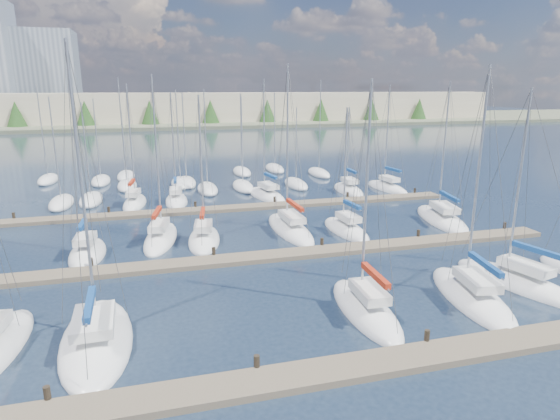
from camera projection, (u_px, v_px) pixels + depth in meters
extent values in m
plane|color=#202D40|center=(204.00, 163.00, 73.91)|extent=(400.00, 400.00, 0.00)
cube|color=#6B5E4C|center=(354.00, 368.00, 19.71)|extent=(44.00, 1.80, 0.35)
cylinder|color=#2D261C|center=(48.00, 399.00, 17.48)|extent=(0.26, 0.26, 1.10)
cylinder|color=#2D261C|center=(257.00, 367.00, 19.50)|extent=(0.26, 0.26, 1.10)
cylinder|color=#2D261C|center=(426.00, 341.00, 21.52)|extent=(0.26, 0.26, 1.10)
cube|color=#6B5E4C|center=(273.00, 256.00, 32.78)|extent=(44.00, 1.80, 0.35)
cylinder|color=#2D261C|center=(92.00, 266.00, 30.56)|extent=(0.26, 0.26, 1.10)
cylinder|color=#2D261C|center=(214.00, 255.00, 32.57)|extent=(0.26, 0.26, 1.10)
cylinder|color=#2D261C|center=(322.00, 245.00, 34.59)|extent=(0.26, 0.26, 1.10)
cylinder|color=#2D261C|center=(418.00, 236.00, 36.61)|extent=(0.26, 0.26, 1.10)
cylinder|color=#2D261C|center=(504.00, 229.00, 38.62)|extent=(0.26, 0.26, 1.10)
cube|color=#6B5E4C|center=(238.00, 208.00, 45.85)|extent=(44.00, 1.80, 0.35)
cylinder|color=#2D261C|center=(14.00, 219.00, 41.62)|extent=(0.26, 0.26, 1.10)
cylinder|color=#2D261C|center=(109.00, 212.00, 43.63)|extent=(0.26, 0.26, 1.10)
cylinder|color=#2D261C|center=(196.00, 207.00, 45.65)|extent=(0.26, 0.26, 1.10)
cylinder|color=#2D261C|center=(275.00, 202.00, 47.66)|extent=(0.26, 0.26, 1.10)
cylinder|color=#2D261C|center=(347.00, 197.00, 49.68)|extent=(0.26, 0.26, 1.10)
cylinder|color=#2D261C|center=(415.00, 193.00, 51.70)|extent=(0.26, 0.26, 1.10)
ellipsoid|color=white|center=(516.00, 284.00, 28.36)|extent=(4.41, 8.91, 1.60)
cube|color=black|center=(516.00, 284.00, 28.36)|extent=(2.21, 4.30, 0.12)
cube|color=silver|center=(526.00, 266.00, 27.67)|extent=(2.01, 3.23, 0.50)
cylinder|color=#9EA0A5|center=(520.00, 180.00, 27.34)|extent=(0.14, 0.14, 10.49)
cylinder|color=#9EA0A5|center=(539.00, 253.00, 26.82)|extent=(0.97, 3.52, 0.10)
cube|color=navy|center=(540.00, 251.00, 26.79)|extent=(1.10, 3.29, 0.30)
ellipsoid|color=white|center=(161.00, 239.00, 36.68)|extent=(3.64, 8.35, 1.60)
cube|color=silver|center=(159.00, 225.00, 35.96)|extent=(1.73, 3.00, 0.50)
cylinder|color=#9EA0A5|center=(157.00, 152.00, 35.58)|extent=(0.14, 0.14, 11.45)
cylinder|color=#9EA0A5|center=(157.00, 214.00, 35.07)|extent=(0.68, 3.36, 0.10)
cube|color=maroon|center=(157.00, 213.00, 35.04)|extent=(0.83, 3.13, 0.30)
ellipsoid|color=white|center=(348.00, 191.00, 53.90)|extent=(2.64, 6.92, 1.60)
cube|color=silver|center=(350.00, 180.00, 53.25)|extent=(1.41, 2.44, 0.50)
cylinder|color=#9EA0A5|center=(348.00, 145.00, 53.08)|extent=(0.14, 0.14, 8.41)
cylinder|color=#9EA0A5|center=(352.00, 172.00, 52.47)|extent=(0.20, 2.87, 0.10)
cube|color=navy|center=(352.00, 171.00, 52.44)|extent=(0.39, 2.65, 0.30)
ellipsoid|color=white|center=(135.00, 204.00, 47.67)|extent=(2.93, 7.12, 1.60)
cube|color=black|center=(135.00, 204.00, 47.67)|extent=(1.49, 3.43, 0.12)
cube|color=silver|center=(133.00, 193.00, 47.00)|extent=(1.44, 2.54, 0.50)
cylinder|color=#9EA0A5|center=(131.00, 140.00, 46.55)|extent=(0.14, 0.14, 10.87)
cylinder|color=#9EA0A5|center=(132.00, 184.00, 46.21)|extent=(0.46, 2.89, 0.10)
cube|color=maroon|center=(131.00, 182.00, 46.18)|extent=(0.63, 2.69, 0.30)
ellipsoid|color=white|center=(346.00, 231.00, 38.82)|extent=(2.73, 7.07, 1.60)
cube|color=black|center=(346.00, 231.00, 38.82)|extent=(1.40, 3.40, 0.12)
cube|color=silver|center=(348.00, 217.00, 38.17)|extent=(1.41, 2.50, 0.50)
cylinder|color=#9EA0A5|center=(345.00, 164.00, 37.92)|extent=(0.14, 0.14, 8.99)
cylinder|color=#9EA0A5|center=(352.00, 206.00, 37.40)|extent=(0.30, 2.91, 0.10)
cube|color=navy|center=(352.00, 205.00, 37.37)|extent=(0.48, 2.69, 0.30)
ellipsoid|color=white|center=(365.00, 311.00, 24.93)|extent=(2.76, 7.83, 1.60)
cube|color=maroon|center=(365.00, 311.00, 24.93)|extent=(1.42, 3.76, 0.12)
cube|color=silver|center=(369.00, 292.00, 24.23)|extent=(1.45, 2.76, 0.50)
cylinder|color=#9EA0A5|center=(366.00, 189.00, 23.86)|extent=(0.14, 0.14, 10.93)
cylinder|color=#9EA0A5|center=(375.00, 277.00, 23.38)|extent=(0.25, 3.25, 0.10)
cube|color=maroon|center=(375.00, 275.00, 23.35)|extent=(0.43, 3.00, 0.30)
ellipsoid|color=white|center=(97.00, 342.00, 21.91)|extent=(3.54, 8.77, 1.60)
cube|color=silver|center=(93.00, 321.00, 21.18)|extent=(1.88, 3.09, 0.50)
cylinder|color=#9EA0A5|center=(82.00, 187.00, 20.70)|extent=(0.14, 0.14, 12.47)
cylinder|color=#9EA0A5|center=(90.00, 306.00, 20.27)|extent=(0.23, 3.64, 0.10)
cube|color=navy|center=(90.00, 304.00, 20.24)|extent=(0.42, 3.35, 0.30)
ellipsoid|color=white|center=(204.00, 241.00, 36.40)|extent=(3.37, 7.14, 1.60)
cube|color=maroon|center=(204.00, 241.00, 36.40)|extent=(1.71, 3.44, 0.12)
cube|color=silver|center=(203.00, 226.00, 35.74)|extent=(1.66, 2.57, 0.50)
cylinder|color=#9EA0A5|center=(201.00, 163.00, 35.39)|extent=(0.14, 0.14, 9.97)
cylinder|color=#9EA0A5|center=(202.00, 215.00, 34.94)|extent=(0.52, 2.87, 0.10)
cube|color=maroon|center=(202.00, 213.00, 34.91)|extent=(0.68, 2.67, 0.30)
ellipsoid|color=white|center=(471.00, 298.00, 26.48)|extent=(4.24, 8.87, 1.60)
cube|color=black|center=(471.00, 298.00, 26.48)|extent=(2.14, 4.28, 0.12)
cube|color=silver|center=(477.00, 280.00, 25.74)|extent=(2.02, 3.20, 0.50)
cylinder|color=#9EA0A5|center=(478.00, 176.00, 25.39)|extent=(0.14, 0.14, 11.66)
cylinder|color=#9EA0A5|center=(485.00, 266.00, 24.81)|extent=(0.75, 3.54, 0.10)
cube|color=navy|center=(485.00, 264.00, 24.78)|extent=(0.89, 3.29, 0.30)
ellipsoid|color=white|center=(387.00, 189.00, 54.98)|extent=(3.03, 7.81, 1.60)
cube|color=black|center=(387.00, 189.00, 54.98)|extent=(1.54, 3.76, 0.12)
cube|color=silver|center=(389.00, 179.00, 54.30)|extent=(1.50, 2.78, 0.50)
cylinder|color=#9EA0A5|center=(387.00, 133.00, 53.89)|extent=(0.14, 0.14, 10.79)
cylinder|color=#9EA0A5|center=(393.00, 170.00, 53.49)|extent=(0.45, 3.19, 0.10)
cube|color=navy|center=(393.00, 169.00, 53.46)|extent=(0.62, 2.96, 0.30)
ellipsoid|color=white|center=(441.00, 220.00, 42.00)|extent=(4.68, 9.73, 1.60)
cube|color=silver|center=(445.00, 207.00, 41.22)|extent=(2.20, 3.52, 0.50)
cylinder|color=#9EA0A5|center=(444.00, 146.00, 41.06)|extent=(0.14, 0.14, 11.04)
cylinder|color=#9EA0A5|center=(449.00, 198.00, 40.24)|extent=(0.87, 3.86, 0.10)
cube|color=navy|center=(449.00, 196.00, 40.21)|extent=(1.01, 3.60, 0.30)
ellipsoid|color=white|center=(267.00, 197.00, 51.09)|extent=(3.94, 8.09, 1.60)
cube|color=maroon|center=(267.00, 197.00, 51.09)|extent=(1.99, 3.90, 0.12)
cube|color=silver|center=(268.00, 186.00, 50.42)|extent=(1.89, 2.93, 0.50)
cylinder|color=#9EA0A5|center=(264.00, 134.00, 49.92)|extent=(0.14, 0.14, 11.38)
cylinder|color=#9EA0A5|center=(271.00, 177.00, 49.61)|extent=(0.69, 3.22, 0.10)
cube|color=navy|center=(271.00, 176.00, 49.58)|extent=(0.83, 3.00, 0.30)
ellipsoid|color=white|center=(290.00, 230.00, 39.06)|extent=(2.88, 9.48, 1.60)
cube|color=silver|center=(292.00, 217.00, 38.30)|extent=(1.52, 3.33, 0.50)
cylinder|color=#9EA0A5|center=(287.00, 143.00, 37.93)|extent=(0.14, 0.14, 12.29)
cylinder|color=#9EA0A5|center=(295.00, 206.00, 37.34)|extent=(0.24, 3.94, 0.10)
cube|color=maroon|center=(295.00, 205.00, 37.30)|extent=(0.43, 3.64, 0.30)
ellipsoid|color=white|center=(176.00, 202.00, 48.68)|extent=(2.56, 6.27, 1.60)
cube|color=black|center=(176.00, 202.00, 48.68)|extent=(1.32, 3.02, 0.12)
cube|color=silver|center=(176.00, 190.00, 48.06)|extent=(1.34, 2.22, 0.50)
cylinder|color=#9EA0A5|center=(173.00, 143.00, 47.60)|extent=(0.14, 0.14, 10.08)
cylinder|color=#9EA0A5|center=(175.00, 181.00, 47.32)|extent=(0.23, 2.59, 0.10)
cube|color=navy|center=(175.00, 180.00, 47.29)|extent=(0.42, 2.40, 0.30)
ellipsoid|color=white|center=(88.00, 255.00, 33.34)|extent=(2.59, 6.37, 1.60)
cube|color=black|center=(88.00, 255.00, 33.34)|extent=(1.34, 3.06, 0.12)
cube|color=silver|center=(85.00, 239.00, 32.72)|extent=(1.39, 2.25, 0.50)
cylinder|color=#9EA0A5|center=(80.00, 176.00, 32.39)|extent=(0.14, 0.14, 9.14)
cylinder|color=#9EA0A5|center=(82.00, 226.00, 31.98)|extent=(0.18, 2.65, 0.10)
cube|color=navy|center=(82.00, 225.00, 31.95)|extent=(0.37, 2.44, 0.30)
cylinder|color=#9EA0A5|center=(42.00, 130.00, 57.59)|extent=(0.12, 0.12, 11.20)
ellipsoid|color=white|center=(48.00, 180.00, 59.18)|extent=(2.20, 6.40, 1.40)
cylinder|color=#9EA0A5|center=(184.00, 136.00, 55.94)|extent=(0.12, 0.12, 10.14)
ellipsoid|color=white|center=(187.00, 183.00, 57.39)|extent=(2.20, 6.40, 1.40)
cylinder|color=#9EA0A5|center=(178.00, 135.00, 55.52)|extent=(0.12, 0.12, 10.49)
ellipsoid|color=white|center=(181.00, 184.00, 57.01)|extent=(2.20, 6.40, 1.40)
cylinder|color=#9EA0A5|center=(275.00, 129.00, 65.84)|extent=(0.12, 0.12, 10.06)
ellipsoid|color=white|center=(275.00, 169.00, 67.29)|extent=(2.20, 6.40, 1.40)
cylinder|color=#9EA0A5|center=(97.00, 138.00, 57.07)|extent=(0.12, 0.12, 9.39)
ellipsoid|color=white|center=(101.00, 181.00, 58.43)|extent=(2.20, 6.40, 1.40)
cylinder|color=#9EA0A5|center=(55.00, 148.00, 45.91)|extent=(0.12, 0.12, 9.85)
ellipsoid|color=white|center=(61.00, 203.00, 47.33)|extent=(2.20, 6.40, 1.40)
cylinder|color=#9EA0A5|center=(86.00, 149.00, 47.27)|extent=(0.12, 0.12, 9.30)
ellipsoid|color=white|center=(91.00, 200.00, 48.62)|extent=(2.20, 6.40, 1.40)
cylinder|color=#9EA0A5|center=(320.00, 125.00, 62.09)|extent=(0.12, 0.12, 11.68)
ellipsoid|color=white|center=(319.00, 173.00, 63.74)|extent=(2.20, 6.40, 1.40)
cylinder|color=#9EA0A5|center=(242.00, 140.00, 53.70)|extent=(0.12, 0.12, 9.76)
ellipsoid|color=white|center=(243.00, 187.00, 55.11)|extent=(2.20, 6.40, 1.40)
cylinder|color=#9EA0A5|center=(122.00, 126.00, 59.88)|extent=(0.12, 0.12, 11.95)
ellipsoid|color=white|center=(126.00, 176.00, 61.56)|extent=(2.20, 6.40, 1.40)
cylinder|color=#9EA0A5|center=(296.00, 144.00, 55.26)|extent=(0.12, 0.12, 8.46)
ellipsoid|color=white|center=(296.00, 184.00, 56.50)|extent=(2.20, 6.40, 1.40)
cylinder|color=#9EA0A5|center=(124.00, 146.00, 54.46)|extent=(0.12, 0.12, 8.12)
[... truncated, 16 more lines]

